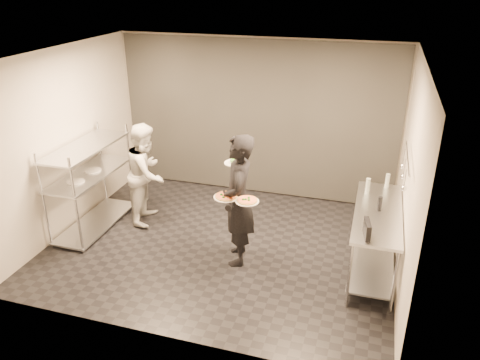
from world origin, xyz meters
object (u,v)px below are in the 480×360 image
(chef, at_px, (147,173))
(bottle_clear, at_px, (387,181))
(pizza_plate_near, at_px, (226,196))
(pizza_plate_far, at_px, (247,201))
(pass_rack, at_px, (90,182))
(pos_monitor, at_px, (367,229))
(salad_plate, at_px, (235,162))
(bottle_green, at_px, (368,186))
(prep_counter, at_px, (376,230))
(bottle_dark, at_px, (380,204))
(waiter, at_px, (238,201))

(chef, xyz_separation_m, bottle_clear, (3.67, 0.34, 0.20))
(pizza_plate_near, xyz_separation_m, pizza_plate_far, (0.31, -0.07, 0.02))
(pass_rack, xyz_separation_m, pos_monitor, (4.21, -0.70, 0.25))
(salad_plate, distance_m, pos_monitor, 2.01)
(pizza_plate_far, height_order, bottle_green, bottle_green)
(prep_counter, distance_m, bottle_dark, 0.39)
(waiter, bearing_deg, pizza_plate_near, -48.85)
(salad_plate, bearing_deg, pos_monitor, -21.08)
(pizza_plate_far, relative_size, bottle_green, 1.39)
(pizza_plate_near, distance_m, pizza_plate_far, 0.32)
(salad_plate, bearing_deg, pizza_plate_far, -57.95)
(pizza_plate_near, height_order, bottle_dark, bottle_dark)
(prep_counter, relative_size, salad_plate, 6.11)
(prep_counter, bearing_deg, bottle_clear, 83.49)
(pizza_plate_far, xyz_separation_m, bottle_dark, (1.64, 0.53, -0.06))
(bottle_dark, bearing_deg, bottle_clear, 83.79)
(pizza_plate_near, height_order, bottle_clear, bottle_clear)
(chef, bearing_deg, salad_plate, -113.52)
(pizza_plate_near, bearing_deg, bottle_dark, 13.14)
(pizza_plate_far, distance_m, bottle_green, 1.79)
(waiter, distance_m, salad_plate, 0.54)
(prep_counter, height_order, waiter, waiter)
(salad_plate, xyz_separation_m, bottle_clear, (2.06, 0.79, -0.36))
(prep_counter, relative_size, pizza_plate_far, 5.84)
(waiter, bearing_deg, salad_plate, -170.31)
(waiter, relative_size, pizza_plate_far, 6.06)
(pass_rack, height_order, bottle_clear, pass_rack)
(prep_counter, height_order, salad_plate, salad_plate)
(bottle_clear, bearing_deg, chef, -174.64)
(chef, bearing_deg, pass_rack, 113.41)
(prep_counter, distance_m, pizza_plate_near, 2.04)
(waiter, xyz_separation_m, bottle_green, (1.66, 0.78, 0.10))
(pizza_plate_far, bearing_deg, bottle_green, 34.94)
(pass_rack, height_order, pizza_plate_near, pass_rack)
(pos_monitor, height_order, bottle_dark, pos_monitor)
(pizza_plate_far, bearing_deg, pos_monitor, -7.18)
(prep_counter, height_order, pos_monitor, pos_monitor)
(chef, bearing_deg, pizza_plate_near, -126.76)
(pizza_plate_far, xyz_separation_m, bottle_clear, (1.73, 1.31, -0.06))
(chef, distance_m, bottle_clear, 3.69)
(pos_monitor, relative_size, bottle_dark, 1.42)
(waiter, height_order, bottle_dark, waiter)
(pass_rack, bearing_deg, salad_plate, 0.27)
(chef, relative_size, bottle_clear, 8.10)
(waiter, bearing_deg, pizza_plate_far, 23.61)
(pizza_plate_near, relative_size, bottle_clear, 1.66)
(bottle_green, bearing_deg, pizza_plate_near, -151.75)
(salad_plate, height_order, pos_monitor, salad_plate)
(prep_counter, distance_m, pizza_plate_far, 1.78)
(waiter, height_order, pos_monitor, waiter)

